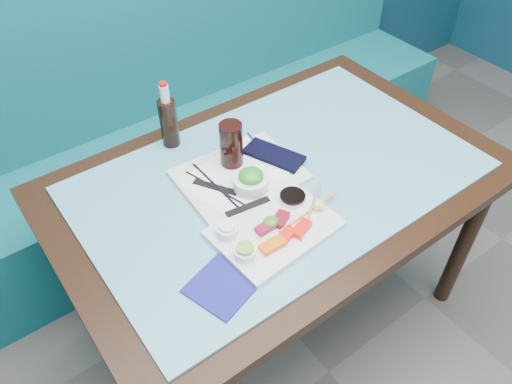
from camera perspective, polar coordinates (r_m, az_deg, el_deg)
booth_bench at (r=2.36m, az=-10.42°, el=5.94°), size 3.00×0.56×1.17m
dining_table at (r=1.62m, az=2.63°, el=-0.45°), size 1.40×0.90×0.75m
glass_top at (r=1.56m, az=2.73°, el=1.83°), size 1.22×0.76×0.01m
sashimi_plate at (r=1.39m, az=2.12°, el=-4.20°), size 0.35×0.26×0.02m
salmon_left at (r=1.33m, az=1.90°, el=-6.08°), size 0.07×0.04×0.02m
salmon_mid at (r=1.35m, az=3.45°, el=-5.00°), size 0.07×0.05×0.02m
salmon_right at (r=1.37m, az=5.20°, el=-4.17°), size 0.07×0.05×0.02m
tuna_left at (r=1.37m, az=1.01°, el=-4.16°), size 0.05×0.03×0.02m
tuna_right at (r=1.39m, az=2.82°, el=-3.13°), size 0.07×0.06×0.02m
seaweed_garnish at (r=1.38m, az=1.72°, el=-3.45°), size 0.06×0.06×0.03m
ramekin_wasabi at (r=1.31m, az=-1.26°, el=-6.93°), size 0.06×0.06×0.02m
wasabi_fill at (r=1.29m, az=-1.27°, el=-6.45°), size 0.06×0.06×0.01m
ramekin_ginger at (r=1.36m, az=-3.30°, el=-4.45°), size 0.08×0.08×0.03m
ginger_fill at (r=1.34m, az=-3.33°, el=-3.97°), size 0.05×0.05×0.01m
soy_dish at (r=1.45m, az=4.18°, el=-0.75°), size 0.08×0.08×0.02m
soy_fill at (r=1.44m, az=4.20°, el=-0.44°), size 0.09×0.09×0.01m
lemon_wedge at (r=1.42m, az=7.50°, el=-1.56°), size 0.05×0.05×0.04m
chopstick_sleeve at (r=1.43m, az=-0.93°, el=-1.67°), size 0.14×0.04×0.00m
wooden_chopstick_a at (r=1.42m, az=5.99°, el=-2.24°), size 0.23×0.03×0.01m
wooden_chopstick_b at (r=1.43m, az=6.30°, el=-2.06°), size 0.20×0.14×0.01m
serving_tray at (r=1.55m, az=-1.90°, el=1.94°), size 0.38×0.30×0.01m
paper_placemat at (r=1.54m, az=-1.90°, el=2.16°), size 0.36×0.29×0.00m
seaweed_bowl at (r=1.48m, az=-0.57°, el=1.05°), size 0.11×0.11×0.04m
seaweed_salad at (r=1.46m, az=-0.57°, el=1.87°), size 0.10×0.10×0.04m
cola_glass at (r=1.54m, az=-2.84°, el=5.44°), size 0.09×0.09×0.15m
navy_pouch at (r=1.60m, az=2.06°, el=4.24°), size 0.15×0.21×0.02m
fork at (r=1.66m, az=-0.35°, el=5.95°), size 0.03×0.08×0.01m
black_chopstick_a at (r=1.50m, az=-4.78°, el=0.50°), size 0.07×0.22×0.01m
black_chopstick_b at (r=1.50m, az=-4.53°, el=0.64°), size 0.01×0.26×0.01m
tray_sleeve at (r=1.50m, az=-4.65°, el=0.54°), size 0.10×0.14×0.00m
cola_bottle_body at (r=1.66m, az=-9.93°, el=7.76°), size 0.07×0.07×0.17m
cola_bottle_neck at (r=1.59m, az=-10.42°, el=10.99°), size 0.04×0.04×0.06m
cola_bottle_cap at (r=1.58m, az=-10.58°, el=12.02°), size 0.03×0.03×0.01m
blue_napkin at (r=1.28m, az=-3.91°, el=-10.70°), size 0.19×0.19×0.01m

